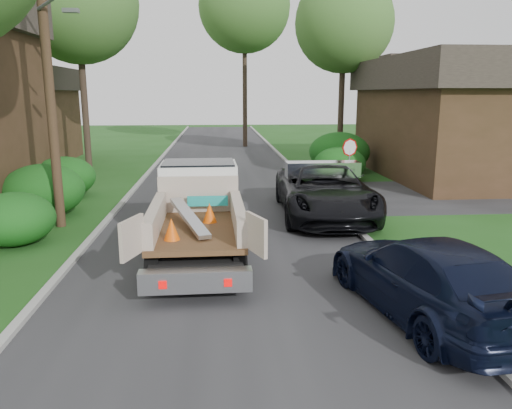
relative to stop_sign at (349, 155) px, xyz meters
The scene contains 20 objects.
ground 10.55m from the stop_sign, 120.02° to the right, with size 120.00×120.00×0.00m, color #1C4C15.
road 5.58m from the stop_sign, 169.11° to the left, with size 8.00×90.00×0.02m, color #28282B.
side_street 7.03m from the stop_sign, ahead, with size 16.00×7.00×0.02m, color #28282B.
curb_left 9.51m from the stop_sign, behind, with size 0.20×90.00×0.12m, color #9E9E99.
curb_right 2.27m from the stop_sign, 137.73° to the left, with size 0.20×90.00×0.12m, color #9E9E99.
stop_sign is the anchor object (origin of this frame).
utility_pole 11.91m from the stop_sign, 159.38° to the right, with size 2.42×1.25×10.00m.
house_left_far 22.81m from the stop_sign, 145.19° to the left, with size 7.56×7.56×6.00m.
house_right 9.37m from the stop_sign, 32.66° to the left, with size 9.72×12.96×6.20m.
hedge_left_a 12.92m from the stop_sign, 152.24° to the right, with size 2.34×2.34×1.53m, color #104812.
hedge_left_b 11.99m from the stop_sign, 167.94° to the right, with size 2.86×2.86×1.87m, color #104812.
hedge_left_c 12.08m from the stop_sign, behind, with size 2.60×2.60×1.70m, color #104812.
hedge_right_a 4.15m from the stop_sign, 81.47° to the left, with size 2.60×2.60×1.70m, color #104812.
hedge_right_b 7.15m from the stop_sign, 79.48° to the left, with size 3.38×3.38×2.21m, color #104812.
tree_left_far 16.65m from the stop_sign, 147.79° to the left, with size 6.40×6.40×12.20m.
tree_right_far 13.08m from the stop_sign, 78.19° to the left, with size 6.00×6.00×11.50m.
tree_center_far 23.15m from the stop_sign, 98.66° to the left, with size 7.20×7.20×14.60m.
flatbed_truck 9.19m from the stop_sign, 131.21° to the right, with size 2.90×6.20×2.34m.
black_pickup 3.83m from the stop_sign, 117.68° to the right, with size 3.09×6.69×1.86m, color black.
navy_suv 11.63m from the stop_sign, 97.10° to the right, with size 2.20×5.42×1.57m, color black.
Camera 1 is at (-0.30, -11.41, 4.29)m, focal length 35.00 mm.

